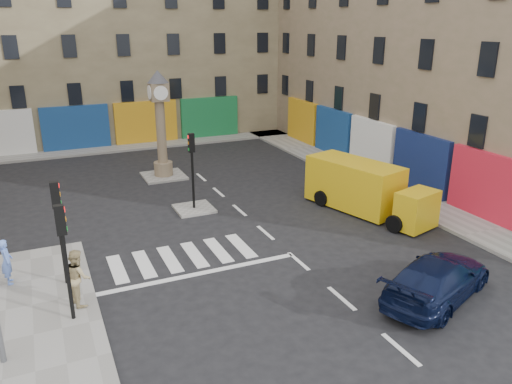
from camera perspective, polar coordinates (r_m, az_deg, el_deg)
ground at (r=18.75m, az=6.36°, el=-9.14°), size 120.00×120.00×0.00m
sidewalk_right at (r=30.96m, az=11.00°, el=2.23°), size 2.60×30.00×0.15m
sidewalk_far at (r=37.67m, az=-16.52°, el=4.77°), size 32.00×2.40×0.15m
island_near at (r=24.71m, az=-7.08°, el=-1.90°), size 1.80×1.80×0.12m
island_far at (r=30.21m, az=-10.49°, el=1.82°), size 2.40×2.40×0.12m
building_right at (r=33.78m, az=21.08°, el=16.40°), size 10.00×30.00×16.00m
building_far at (r=42.42m, az=-18.82°, el=17.59°), size 32.00×10.00×17.00m
traffic_light_left_near at (r=15.63m, az=-21.13°, el=-5.65°), size 0.28×0.22×3.70m
traffic_light_left_far at (r=17.86m, az=-21.67°, el=-2.66°), size 0.28×0.22×3.70m
traffic_light_island at (r=23.94m, az=-7.32°, el=3.78°), size 0.28×0.22×3.70m
clock_pillar at (r=29.39m, az=-10.89°, el=8.33°), size 1.20×1.20×6.10m
navy_sedan at (r=17.76m, az=20.01°, el=-9.28°), size 5.44×3.84×1.46m
yellow_van at (r=24.51m, az=12.29°, el=0.40°), size 3.61×6.81×2.37m
pedestrian_blue at (r=19.30m, az=-26.61°, el=-7.11°), size 0.45×0.63×1.64m
pedestrian_tan at (r=17.06m, az=-19.71°, el=-9.11°), size 0.88×1.03×1.87m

